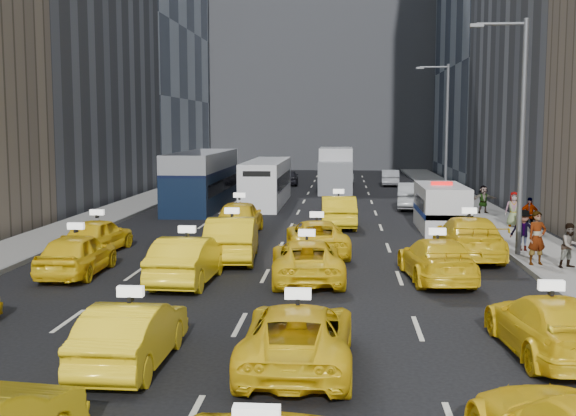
% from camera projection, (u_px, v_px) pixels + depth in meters
% --- Properties ---
extents(ground, '(160.00, 160.00, 0.00)m').
position_uv_depth(ground, '(227.00, 348.00, 16.44)').
color(ground, black).
rests_on(ground, ground).
extents(sidewalk_west, '(3.00, 90.00, 0.15)m').
position_uv_depth(sidewalk_west, '(117.00, 211.00, 41.99)').
color(sidewalk_west, gray).
rests_on(sidewalk_west, ground).
extents(sidewalk_east, '(3.00, 90.00, 0.15)m').
position_uv_depth(sidewalk_east, '(484.00, 215.00, 40.39)').
color(sidewalk_east, gray).
rests_on(sidewalk_east, ground).
extents(curb_west, '(0.15, 90.00, 0.18)m').
position_uv_depth(curb_west, '(142.00, 211.00, 41.88)').
color(curb_west, slate).
rests_on(curb_west, ground).
extents(curb_east, '(0.15, 90.00, 0.18)m').
position_uv_depth(curb_east, '(458.00, 214.00, 40.50)').
color(curb_east, slate).
rests_on(curb_east, ground).
extents(streetlight_near, '(2.15, 0.22, 9.00)m').
position_uv_depth(streetlight_near, '(519.00, 129.00, 27.06)').
color(streetlight_near, '#595B60').
rests_on(streetlight_near, ground).
extents(streetlight_far, '(2.15, 0.22, 9.00)m').
position_uv_depth(streetlight_far, '(445.00, 128.00, 46.88)').
color(streetlight_far, '#595B60').
rests_on(streetlight_far, ground).
extents(taxi_5, '(1.51, 4.22, 1.38)m').
position_uv_depth(taxi_5, '(132.00, 334.00, 15.20)').
color(taxi_5, yellow).
rests_on(taxi_5, ground).
extents(taxi_6, '(2.27, 4.89, 1.36)m').
position_uv_depth(taxi_6, '(298.00, 335.00, 15.12)').
color(taxi_6, yellow).
rests_on(taxi_6, ground).
extents(taxi_7, '(2.26, 4.82, 1.36)m').
position_uv_depth(taxi_7, '(550.00, 325.00, 15.88)').
color(taxi_7, yellow).
rests_on(taxi_7, ground).
extents(taxi_8, '(1.81, 4.34, 1.47)m').
position_uv_depth(taxi_8, '(77.00, 254.00, 24.37)').
color(taxi_8, yellow).
rests_on(taxi_8, ground).
extents(taxi_9, '(1.80, 4.71, 1.53)m').
position_uv_depth(taxi_9, '(188.00, 260.00, 23.19)').
color(taxi_9, yellow).
rests_on(taxi_9, ground).
extents(taxi_10, '(2.67, 5.06, 1.36)m').
position_uv_depth(taxi_10, '(307.00, 260.00, 23.60)').
color(taxi_10, yellow).
rests_on(taxi_10, ground).
extents(taxi_11, '(2.40, 5.00, 1.41)m').
position_uv_depth(taxi_11, '(437.00, 259.00, 23.57)').
color(taxi_11, yellow).
rests_on(taxi_11, ground).
extents(taxi_12, '(2.02, 4.25, 1.41)m').
position_uv_depth(taxi_12, '(98.00, 235.00, 28.73)').
color(taxi_12, yellow).
rests_on(taxi_12, ground).
extents(taxi_13, '(2.15, 5.17, 1.66)m').
position_uv_depth(taxi_13, '(232.00, 238.00, 27.11)').
color(taxi_13, yellow).
rests_on(taxi_13, ground).
extents(taxi_14, '(2.80, 5.12, 1.36)m').
position_uv_depth(taxi_14, '(317.00, 237.00, 28.39)').
color(taxi_14, yellow).
rests_on(taxi_14, ground).
extents(taxi_15, '(2.32, 5.59, 1.61)m').
position_uv_depth(taxi_15, '(469.00, 237.00, 27.55)').
color(taxi_15, yellow).
rests_on(taxi_15, ground).
extents(taxi_16, '(1.98, 4.77, 1.62)m').
position_uv_depth(taxi_16, '(240.00, 217.00, 33.61)').
color(taxi_16, yellow).
rests_on(taxi_16, ground).
extents(taxi_17, '(1.87, 4.85, 1.58)m').
position_uv_depth(taxi_17, '(338.00, 211.00, 35.96)').
color(taxi_17, yellow).
rests_on(taxi_17, ground).
extents(nypd_van, '(2.56, 5.66, 2.37)m').
position_uv_depth(nypd_van, '(441.00, 208.00, 34.82)').
color(nypd_van, silver).
rests_on(nypd_van, ground).
extents(double_decker, '(3.72, 11.87, 3.40)m').
position_uv_depth(double_decker, '(203.00, 180.00, 44.42)').
color(double_decker, black).
rests_on(double_decker, ground).
extents(city_bus, '(3.12, 11.08, 2.83)m').
position_uv_depth(city_bus, '(267.00, 183.00, 46.35)').
color(city_bus, silver).
rests_on(city_bus, ground).
extents(box_truck, '(2.65, 7.35, 3.34)m').
position_uv_depth(box_truck, '(336.00, 170.00, 54.98)').
color(box_truck, silver).
rests_on(box_truck, ground).
extents(misc_car_0, '(2.16, 5.08, 1.63)m').
position_uv_depth(misc_car_0, '(413.00, 196.00, 43.75)').
color(misc_car_0, '#A4A8AC').
rests_on(misc_car_0, ground).
extents(misc_car_1, '(3.15, 5.74, 1.52)m').
position_uv_depth(misc_car_1, '(232.00, 181.00, 56.14)').
color(misc_car_1, black).
rests_on(misc_car_1, ground).
extents(misc_car_2, '(3.05, 5.91, 1.64)m').
position_uv_depth(misc_car_2, '(338.00, 176.00, 61.12)').
color(misc_car_2, slate).
rests_on(misc_car_2, ground).
extents(misc_car_3, '(1.77, 4.03, 1.35)m').
position_uv_depth(misc_car_3, '(289.00, 177.00, 61.10)').
color(misc_car_3, black).
rests_on(misc_car_3, ground).
extents(misc_car_4, '(1.59, 4.14, 1.35)m').
position_uv_depth(misc_car_4, '(390.00, 178.00, 60.75)').
color(misc_car_4, '#929499').
rests_on(misc_car_4, ground).
extents(pedestrian_0, '(0.80, 0.65, 1.91)m').
position_uv_depth(pedestrian_0, '(537.00, 238.00, 25.46)').
color(pedestrian_0, gray).
rests_on(pedestrian_0, sidewalk_east).
extents(pedestrian_1, '(0.86, 0.67, 1.56)m').
position_uv_depth(pedestrian_1, '(570.00, 246.00, 24.91)').
color(pedestrian_1, gray).
rests_on(pedestrian_1, sidewalk_east).
extents(pedestrian_2, '(1.07, 0.51, 1.61)m').
position_uv_depth(pedestrian_2, '(524.00, 230.00, 28.36)').
color(pedestrian_2, gray).
rests_on(pedestrian_2, sidewalk_east).
extents(pedestrian_3, '(1.05, 0.79, 1.63)m').
position_uv_depth(pedestrian_3, '(529.00, 215.00, 33.06)').
color(pedestrian_3, gray).
rests_on(pedestrian_3, sidewalk_east).
extents(pedestrian_4, '(0.91, 0.62, 1.70)m').
position_uv_depth(pedestrian_4, '(514.00, 209.00, 35.14)').
color(pedestrian_4, gray).
rests_on(pedestrian_4, sidewalk_east).
extents(pedestrian_5, '(1.50, 0.69, 1.56)m').
position_uv_depth(pedestrian_5, '(483.00, 199.00, 40.47)').
color(pedestrian_5, gray).
rests_on(pedestrian_5, sidewalk_east).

